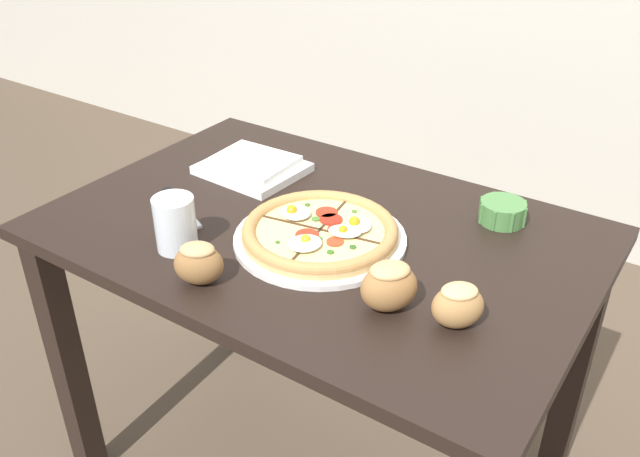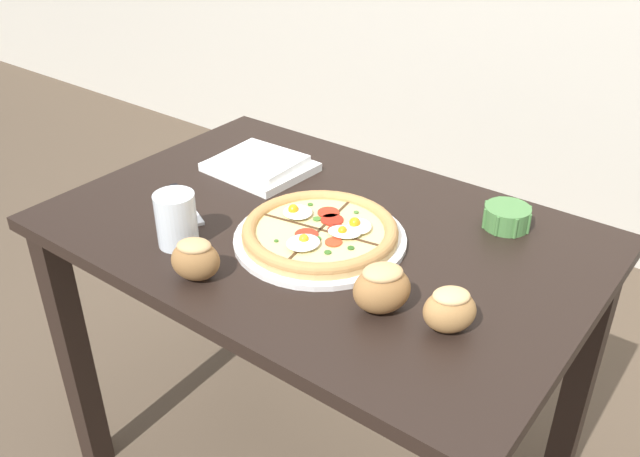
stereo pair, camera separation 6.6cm
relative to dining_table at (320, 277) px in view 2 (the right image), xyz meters
name	(u,v)px [view 2 (the right image)]	position (x,y,z in m)	size (l,w,h in m)	color
dining_table	(320,277)	(0.00, 0.00, 0.00)	(1.12, 0.75, 0.76)	black
pizza	(320,233)	(0.04, -0.04, 0.15)	(0.35, 0.35, 0.05)	white
ramekin_bowl	(507,216)	(0.31, 0.24, 0.15)	(0.10, 0.10, 0.05)	#4C8442
napkin_folded	(260,165)	(-0.28, 0.13, 0.14)	(0.24, 0.21, 0.04)	white
bread_piece_near	(382,288)	(0.26, -0.16, 0.18)	(0.12, 0.13, 0.09)	#A3703D
bread_piece_mid	(450,309)	(0.37, -0.14, 0.17)	(0.11, 0.11, 0.08)	#B27F47
bread_piece_far	(195,259)	(-0.07, -0.29, 0.17)	(0.11, 0.10, 0.08)	olive
knife_main	(186,203)	(-0.29, -0.10, 0.13)	(0.19, 0.10, 0.01)	silver
water_glass	(177,222)	(-0.19, -0.22, 0.18)	(0.08, 0.08, 0.11)	white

